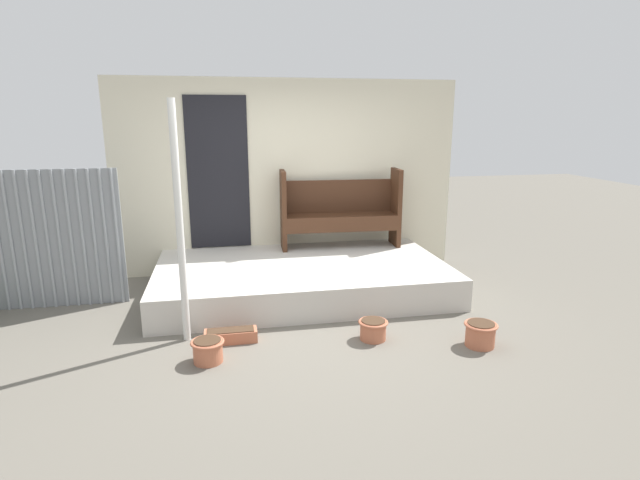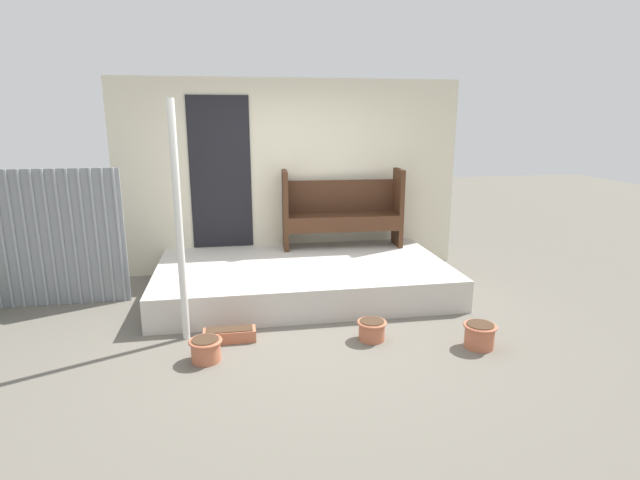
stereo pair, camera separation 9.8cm
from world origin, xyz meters
name	(u,v)px [view 2 (the right image)]	position (x,y,z in m)	size (l,w,h in m)	color
ground_plane	(306,325)	(0.00, 0.00, 0.00)	(24.00, 24.00, 0.00)	#666056
porch_slab	(303,278)	(0.11, 1.00, 0.18)	(3.48, 2.00, 0.37)	beige
house_wall	(289,177)	(0.07, 2.03, 1.30)	(4.68, 0.08, 2.60)	beige
support_post	(179,225)	(-1.20, -0.12, 1.13)	(0.07, 0.07, 2.26)	silver
bench	(342,208)	(0.75, 1.75, 0.89)	(1.62, 0.47, 1.06)	#422616
flower_pot_left	(206,349)	(-0.99, -0.62, 0.11)	(0.30, 0.30, 0.21)	#B76647
flower_pot_middle	(372,329)	(0.57, -0.46, 0.11)	(0.29, 0.29, 0.20)	#B76647
flower_pot_right	(480,334)	(1.52, -0.79, 0.13)	(0.31, 0.31, 0.23)	#B76647
planter_box_rect	(230,335)	(-0.78, -0.25, 0.06)	(0.50, 0.18, 0.12)	#B76647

